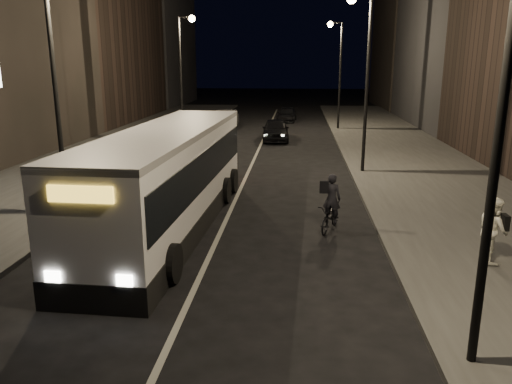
% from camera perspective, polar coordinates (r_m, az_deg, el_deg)
% --- Properties ---
extents(ground, '(180.00, 180.00, 0.00)m').
position_cam_1_polar(ground, '(13.50, -5.97, -8.65)').
color(ground, black).
rests_on(ground, ground).
extents(sidewalk_right, '(7.00, 70.00, 0.16)m').
position_cam_1_polar(sidewalk_right, '(27.37, 17.58, 2.96)').
color(sidewalk_right, '#373734').
rests_on(sidewalk_right, ground).
extents(sidewalk_left, '(7.00, 70.00, 0.16)m').
position_cam_1_polar(sidewalk_left, '(28.83, -17.56, 3.53)').
color(sidewalk_left, '#373734').
rests_on(sidewalk_left, ground).
extents(streetlight_right_near, '(1.20, 0.44, 8.12)m').
position_cam_1_polar(streetlight_right_near, '(8.67, 25.20, 13.52)').
color(streetlight_right_near, black).
rests_on(streetlight_right_near, sidewalk_right).
extents(streetlight_right_mid, '(1.20, 0.44, 8.12)m').
position_cam_1_polar(streetlight_right_mid, '(24.34, 12.08, 14.47)').
color(streetlight_right_mid, black).
rests_on(streetlight_right_mid, sidewalk_right).
extents(streetlight_right_far, '(1.20, 0.44, 8.12)m').
position_cam_1_polar(streetlight_right_far, '(40.27, 9.26, 14.58)').
color(streetlight_right_far, black).
rests_on(streetlight_right_far, sidewalk_right).
extents(streetlight_left_near, '(1.20, 0.44, 8.12)m').
position_cam_1_polar(streetlight_left_near, '(17.93, -21.46, 13.82)').
color(streetlight_left_near, black).
rests_on(streetlight_left_near, sidewalk_left).
extents(streetlight_left_far, '(1.20, 0.44, 8.12)m').
position_cam_1_polar(streetlight_left_far, '(35.03, -8.24, 14.62)').
color(streetlight_left_far, black).
rests_on(streetlight_left_far, sidewalk_left).
extents(city_bus, '(3.23, 12.20, 3.26)m').
position_cam_1_polar(city_bus, '(16.45, -9.90, 1.99)').
color(city_bus, white).
rests_on(city_bus, ground).
extents(cyclist_on_bicycle, '(1.13, 1.78, 1.94)m').
position_cam_1_polar(cyclist_on_bicycle, '(16.23, 8.54, -2.25)').
color(cyclist_on_bicycle, black).
rests_on(cyclist_on_bicycle, ground).
extents(pedestrian_woman, '(0.72, 0.90, 1.77)m').
position_cam_1_polar(pedestrian_woman, '(14.56, 25.47, -3.92)').
color(pedestrian_woman, white).
rests_on(pedestrian_woman, sidewalk_right).
extents(car_near, '(1.98, 4.49, 1.50)m').
position_cam_1_polar(car_near, '(34.73, 2.25, 7.13)').
color(car_near, black).
rests_on(car_near, ground).
extents(car_mid, '(1.69, 4.51, 1.47)m').
position_cam_1_polar(car_mid, '(41.89, -3.28, 8.40)').
color(car_mid, '#37383A').
rests_on(car_mid, ground).
extents(car_far, '(1.92, 4.18, 1.18)m').
position_cam_1_polar(car_far, '(46.19, 3.57, 8.80)').
color(car_far, black).
rests_on(car_far, ground).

